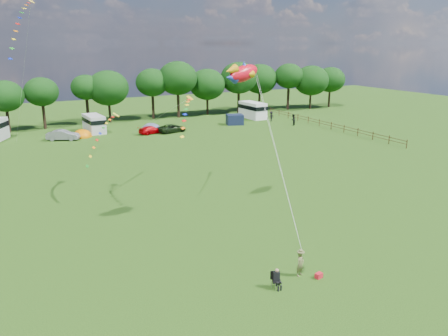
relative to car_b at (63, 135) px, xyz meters
name	(u,v)px	position (x,y,z in m)	size (l,w,h in m)	color
ground_plane	(280,258)	(7.67, -43.77, -0.74)	(180.00, 180.00, 0.00)	black
tree_line	(129,85)	(12.97, 11.22, 5.61)	(102.98, 10.98, 10.27)	black
fence	(325,123)	(39.67, -9.27, -0.04)	(0.12, 33.12, 1.20)	#472D19
car_b	(63,135)	(0.00, 0.00, 0.00)	(1.56, 4.19, 1.48)	gray
car_c	(151,130)	(12.71, -1.17, -0.15)	(1.65, 3.93, 1.18)	#AF0005
car_d	(172,128)	(15.92, -1.49, -0.10)	(2.11, 4.66, 1.27)	black
campervan_c	(94,123)	(5.16, 3.99, 0.69)	(2.74, 5.61, 2.67)	silver
campervan_d	(253,110)	(33.88, 4.38, 0.84)	(2.88, 6.13, 2.94)	white
tent_orange	(83,137)	(2.85, 1.23, -0.72)	(2.83, 3.09, 2.21)	#CE6800
tent_greyblue	(151,131)	(13.37, 1.00, -0.72)	(3.26, 3.57, 2.43)	#4A536E
awning_navy	(235,120)	(27.80, 0.02, 0.12)	(2.74, 2.22, 1.71)	#141C38
kite_flyer	(300,264)	(7.47, -46.16, 0.03)	(0.56, 0.37, 1.53)	brown
camp_chair	(276,276)	(5.47, -46.64, -0.02)	(0.64, 0.66, 1.21)	#99999E
kite_bag	(319,276)	(8.31, -46.89, -0.58)	(0.44, 0.29, 0.31)	red
fish_kite	(241,73)	(8.58, -36.70, 10.50)	(3.37, 1.81, 1.76)	red
streamer_kite_a	(22,19)	(-4.40, -16.11, 14.89)	(3.29, 5.62, 5.77)	yellow
streamer_kite_b	(104,131)	(0.75, -25.70, 5.06)	(4.20, 4.74, 3.82)	yellow
streamer_kite_c	(187,109)	(7.02, -29.91, 7.10)	(3.16, 4.94, 2.79)	gold
walker_a	(293,120)	(36.16, -5.17, 0.21)	(0.92, 0.57, 1.90)	black
walker_b	(271,116)	(35.08, -0.09, 0.13)	(1.13, 0.52, 1.74)	black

